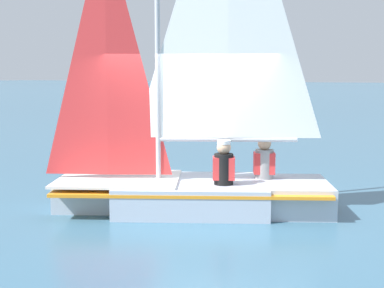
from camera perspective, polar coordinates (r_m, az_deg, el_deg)
The scene contains 4 objects.
ground_plane at distance 8.75m, azimuth 0.00°, elevation -6.98°, with size 260.00×260.00×0.00m, color #38607A.
sailboat_main at distance 8.58m, azimuth 0.20°, elevation -1.56°, with size 4.55×3.26×6.03m.
sailor_helm at distance 8.36m, azimuth 3.39°, elevation -3.24°, with size 0.42×0.40×1.16m.
sailor_crew at distance 8.90m, azimuth 7.69°, elevation -2.64°, with size 0.42×0.40×1.16m.
Camera 1 is at (3.87, -7.53, 2.19)m, focal length 50.00 mm.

